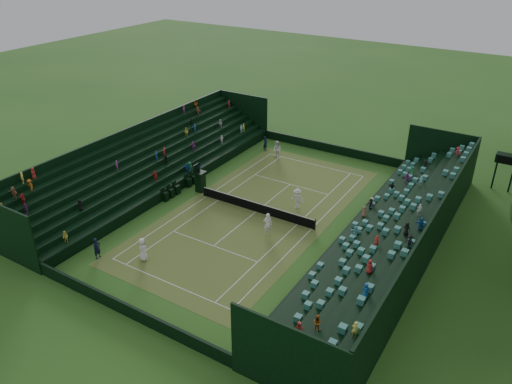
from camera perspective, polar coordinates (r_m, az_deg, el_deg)
ground at (r=44.38m, az=0.00°, el=-2.29°), size 160.00×160.00×0.00m
court_surface at (r=44.38m, az=0.00°, el=-2.28°), size 12.97×26.77×0.01m
perimeter_wall_north at (r=56.91m, az=8.49°, el=4.97°), size 17.17×0.20×1.00m
perimeter_wall_south at (r=34.08m, az=-14.59°, el=-12.87°), size 17.17×0.20×1.00m
perimeter_wall_east at (r=40.94m, az=10.18°, el=-4.77°), size 0.20×31.77×1.00m
perimeter_wall_west at (r=48.62m, az=-8.53°, el=0.88°), size 0.20×31.77×1.00m
north_grandstand at (r=39.38m, az=15.93°, el=-5.09°), size 6.60×32.00×4.90m
south_grandstand at (r=50.77m, az=-12.26°, el=3.04°), size 6.60×32.00×4.90m
tennis_net at (r=44.12m, az=0.00°, el=-1.70°), size 11.67×0.10×1.06m
scoreboard_tower at (r=52.33m, az=26.75°, el=3.26°), size 2.00×1.00×3.70m
umpire_chair at (r=47.60m, az=-6.41°, el=1.49°), size 0.97×0.97×3.05m
courtside_chairs at (r=48.43m, az=-8.41°, el=0.73°), size 0.57×5.54×1.25m
player_near_west at (r=38.66m, az=-12.82°, el=-6.42°), size 1.07×0.90×1.87m
player_near_east at (r=40.66m, az=1.35°, el=-3.69°), size 0.88×0.79×2.01m
player_far_west at (r=54.63m, az=2.44°, el=4.84°), size 1.14×0.99×2.00m
player_far_east at (r=44.72m, az=4.75°, el=-0.74°), size 1.31×0.85×1.91m
line_judge_north at (r=56.62m, az=1.07°, el=5.56°), size 0.45×0.66×1.74m
line_judge_south at (r=39.82m, az=-17.72°, el=-6.16°), size 0.43×0.64×1.72m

